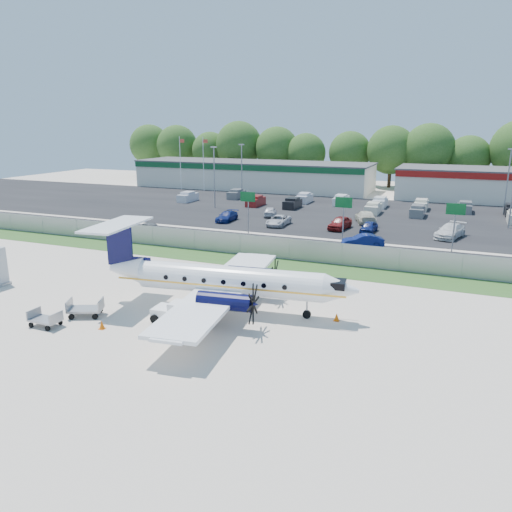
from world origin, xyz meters
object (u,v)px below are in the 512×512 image
at_px(pushback_tug, 174,312).
at_px(baggage_cart_near, 45,319).
at_px(baggage_cart_far, 86,309).
at_px(aircraft, 224,280).

distance_m(pushback_tug, baggage_cart_near, 7.98).
height_order(pushback_tug, baggage_cart_near, pushback_tug).
bearing_deg(baggage_cart_near, baggage_cart_far, 63.34).
xyz_separation_m(aircraft, baggage_cart_far, (-7.99, -4.49, -1.63)).
bearing_deg(pushback_tug, baggage_cart_far, -165.40).
distance_m(aircraft, pushback_tug, 3.98).
relative_size(aircraft, baggage_cart_near, 9.47).
xyz_separation_m(pushback_tug, baggage_cart_far, (-5.83, -1.52, -0.10)).
height_order(baggage_cart_near, baggage_cart_far, baggage_cart_far).
bearing_deg(pushback_tug, aircraft, 53.94).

